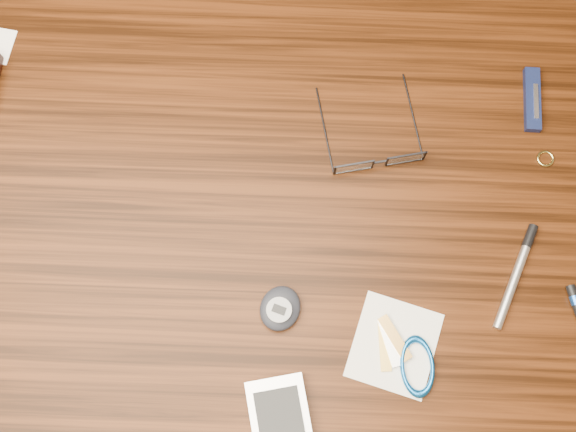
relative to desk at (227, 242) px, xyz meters
name	(u,v)px	position (x,y,z in m)	size (l,w,h in m)	color
ground	(251,310)	(0.00, 0.00, -0.65)	(3.80, 3.80, 0.00)	#472814
desk	(227,242)	(0.00, 0.00, 0.00)	(1.00, 0.70, 0.75)	#381908
eyeglasses	(378,158)	(0.19, 0.09, 0.11)	(0.14, 0.14, 0.03)	black
gold_ring	(545,159)	(0.41, 0.10, 0.10)	(0.02, 0.02, 0.00)	#D5C564
pedometer	(280,308)	(0.08, -0.10, 0.11)	(0.06, 0.07, 0.02)	#1F222A
notepad_keys	(406,356)	(0.23, -0.15, 0.11)	(0.12, 0.13, 0.01)	white
pocket_knife	(532,100)	(0.39, 0.18, 0.11)	(0.02, 0.09, 0.01)	#101E3D
silver_pen	(519,268)	(0.37, -0.04, 0.11)	(0.06, 0.13, 0.01)	#BBBCC0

